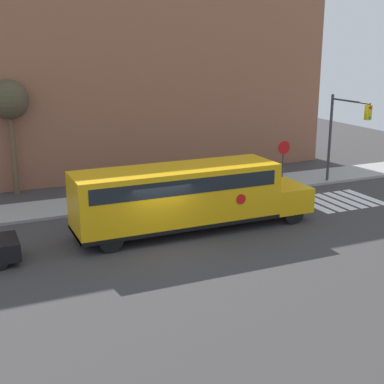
{
  "coord_description": "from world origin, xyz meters",
  "views": [
    {
      "loc": [
        -7.33,
        -19.6,
        8.03
      ],
      "look_at": [
        2.09,
        1.48,
        1.61
      ],
      "focal_mm": 50.0,
      "sensor_mm": 36.0,
      "label": 1
    }
  ],
  "objects_px": {
    "traffic_light": "(343,127)",
    "tree_near_sidewalk": "(9,102)",
    "stop_sign": "(283,157)",
    "school_bus": "(185,194)"
  },
  "relations": [
    {
      "from": "school_bus",
      "to": "traffic_light",
      "type": "bearing_deg",
      "value": 16.76
    },
    {
      "from": "school_bus",
      "to": "traffic_light",
      "type": "distance_m",
      "value": 11.79
    },
    {
      "from": "school_bus",
      "to": "tree_near_sidewalk",
      "type": "height_order",
      "value": "tree_near_sidewalk"
    },
    {
      "from": "tree_near_sidewalk",
      "to": "stop_sign",
      "type": "bearing_deg",
      "value": -20.27
    },
    {
      "from": "stop_sign",
      "to": "traffic_light",
      "type": "distance_m",
      "value": 3.74
    },
    {
      "from": "school_bus",
      "to": "traffic_light",
      "type": "relative_size",
      "value": 2.08
    },
    {
      "from": "traffic_light",
      "to": "tree_near_sidewalk",
      "type": "bearing_deg",
      "value": 160.43
    },
    {
      "from": "stop_sign",
      "to": "traffic_light",
      "type": "xyz_separation_m",
      "value": [
        3.24,
        -0.96,
        1.6
      ]
    },
    {
      "from": "stop_sign",
      "to": "tree_near_sidewalk",
      "type": "xyz_separation_m",
      "value": [
        -13.99,
        5.17,
        3.17
      ]
    },
    {
      "from": "stop_sign",
      "to": "tree_near_sidewalk",
      "type": "distance_m",
      "value": 15.25
    }
  ]
}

